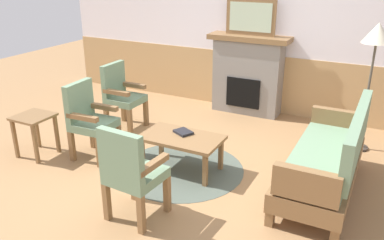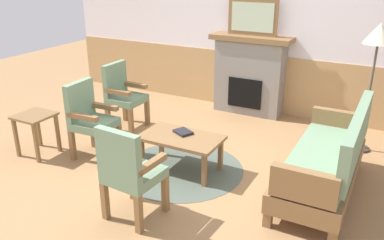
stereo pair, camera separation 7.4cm
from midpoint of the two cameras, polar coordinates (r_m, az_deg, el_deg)
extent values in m
plane|color=#997047|center=(4.89, -2.32, -7.36)|extent=(14.00, 14.00, 0.00)
cube|color=white|center=(6.74, 8.64, 12.72)|extent=(7.20, 0.12, 2.70)
cube|color=tan|center=(6.86, 8.05, 5.42)|extent=(7.20, 0.02, 0.95)
cube|color=gray|center=(6.66, 7.58, 6.07)|extent=(1.10, 0.36, 1.20)
cube|color=black|center=(6.55, 6.91, 3.83)|extent=(0.56, 0.02, 0.48)
cube|color=brown|center=(6.52, 7.85, 11.49)|extent=(1.30, 0.44, 0.08)
cube|color=brown|center=(6.48, 8.00, 14.28)|extent=(0.80, 0.03, 0.56)
cube|color=#B2C6A8|center=(6.46, 7.95, 14.26)|extent=(0.68, 0.01, 0.44)
cube|color=brown|center=(5.45, 15.73, -4.05)|extent=(0.08, 0.08, 0.16)
cube|color=brown|center=(4.02, 10.46, -13.49)|extent=(0.08, 0.08, 0.16)
cube|color=brown|center=(5.39, 21.96, -5.17)|extent=(0.08, 0.08, 0.16)
cube|color=brown|center=(3.94, 19.10, -15.29)|extent=(0.08, 0.08, 0.16)
cube|color=brown|center=(4.59, 17.36, -6.82)|extent=(0.70, 1.80, 0.20)
cube|color=gray|center=(4.52, 17.59, -5.04)|extent=(0.60, 1.70, 0.12)
cube|color=gray|center=(4.37, 21.89, -2.09)|extent=(0.10, 1.70, 0.50)
cube|color=brown|center=(5.25, 19.43, -0.16)|extent=(0.60, 0.10, 0.30)
cube|color=brown|center=(3.72, 15.34, -8.88)|extent=(0.60, 0.10, 0.30)
cube|color=brown|center=(4.89, -7.52, -4.90)|extent=(0.05, 0.05, 0.40)
cube|color=brown|center=(4.51, 1.41, -7.12)|extent=(0.05, 0.05, 0.40)
cube|color=brown|center=(5.22, -4.81, -3.00)|extent=(0.05, 0.05, 0.40)
cube|color=brown|center=(4.87, 3.67, -4.88)|extent=(0.05, 0.05, 0.40)
cube|color=brown|center=(4.76, -1.97, -2.55)|extent=(0.96, 0.56, 0.04)
cylinder|color=#4C564C|center=(4.95, -1.91, -6.96)|extent=(1.51, 1.51, 0.01)
cube|color=black|center=(4.83, -1.69, -1.72)|extent=(0.27, 0.24, 0.03)
cube|color=brown|center=(6.19, -6.90, 0.97)|extent=(0.06, 0.06, 0.40)
cube|color=brown|center=(5.87, -9.17, -0.33)|extent=(0.06, 0.06, 0.40)
cube|color=brown|center=(6.42, -10.02, 1.57)|extent=(0.06, 0.06, 0.40)
cube|color=brown|center=(6.12, -12.36, 0.35)|extent=(0.06, 0.06, 0.40)
cube|color=gray|center=(6.06, -9.76, 2.87)|extent=(0.48, 0.48, 0.10)
cube|color=gray|center=(6.09, -11.45, 5.71)|extent=(0.08, 0.48, 0.48)
cube|color=brown|center=(6.17, -8.73, 4.92)|extent=(0.44, 0.07, 0.06)
cube|color=brown|center=(5.86, -11.05, 3.86)|extent=(0.44, 0.07, 0.06)
cube|color=brown|center=(5.35, -10.73, -2.68)|extent=(0.06, 0.06, 0.40)
cube|color=brown|center=(5.05, -13.42, -4.45)|extent=(0.06, 0.06, 0.40)
cube|color=brown|center=(5.59, -14.29, -1.91)|extent=(0.06, 0.06, 0.40)
cube|color=brown|center=(5.30, -17.05, -3.55)|extent=(0.06, 0.06, 0.40)
cube|color=gray|center=(5.22, -14.12, -0.63)|extent=(0.50, 0.50, 0.10)
cube|color=gray|center=(5.24, -16.14, 2.66)|extent=(0.10, 0.48, 0.48)
cube|color=brown|center=(5.31, -12.94, 1.84)|extent=(0.44, 0.09, 0.06)
cube|color=brown|center=(5.01, -15.72, 0.36)|extent=(0.44, 0.09, 0.06)
cube|color=brown|center=(4.33, -8.69, -8.76)|extent=(0.06, 0.06, 0.40)
cube|color=brown|center=(4.10, -4.07, -10.38)|extent=(0.06, 0.06, 0.40)
cube|color=brown|center=(4.06, -12.51, -11.23)|extent=(0.06, 0.06, 0.40)
cube|color=brown|center=(3.82, -7.78, -13.18)|extent=(0.06, 0.06, 0.40)
cube|color=gray|center=(3.94, -8.46, -7.77)|extent=(0.51, 0.51, 0.10)
cube|color=gray|center=(3.68, -10.68, -5.10)|extent=(0.48, 0.11, 0.48)
cube|color=brown|center=(3.99, -10.89, -4.83)|extent=(0.10, 0.44, 0.06)
cube|color=brown|center=(3.75, -6.16, -6.35)|extent=(0.10, 0.44, 0.06)
cube|color=brown|center=(5.81, -21.49, -1.21)|extent=(0.04, 0.04, 0.52)
cube|color=brown|center=(5.56, -19.00, -1.89)|extent=(0.04, 0.04, 0.52)
cube|color=brown|center=(5.61, -24.17, -2.47)|extent=(0.04, 0.04, 0.52)
cube|color=brown|center=(5.35, -21.70, -3.24)|extent=(0.04, 0.04, 0.52)
cube|color=brown|center=(5.48, -21.98, 0.45)|extent=(0.44, 0.44, 0.03)
cylinder|color=#332D28|center=(5.90, 22.22, -3.59)|extent=(0.24, 0.24, 0.03)
cylinder|color=#4C473D|center=(5.65, 23.24, 2.99)|extent=(0.03, 0.03, 1.40)
cone|color=beige|center=(5.47, 24.52, 11.19)|extent=(0.36, 0.36, 0.25)
camera|label=1|loc=(0.04, -90.43, -0.17)|focal=37.58mm
camera|label=2|loc=(0.04, 89.57, 0.17)|focal=37.58mm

